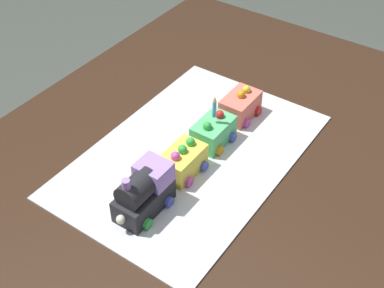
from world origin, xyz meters
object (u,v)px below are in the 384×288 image
at_px(cake_car_hopper_lemon, 183,161).
at_px(birthday_candle, 214,107).
at_px(cake_locomotive, 144,192).
at_px(dining_table, 201,204).
at_px(cake_car_gondola_coral, 240,106).
at_px(cake_car_flatbed_mint_green, 213,132).

bearing_deg(cake_car_hopper_lemon, birthday_candle, -0.00).
distance_m(cake_locomotive, birthday_candle, 0.25).
height_order(cake_locomotive, birthday_candle, birthday_candle).
distance_m(dining_table, cake_car_gondola_coral, 0.25).
bearing_deg(cake_car_gondola_coral, cake_car_hopper_lemon, 180.00).
bearing_deg(dining_table, cake_car_gondola_coral, 8.05).
bearing_deg(cake_car_gondola_coral, cake_car_flatbed_mint_green, 180.00).
bearing_deg(cake_locomotive, cake_car_flatbed_mint_green, 0.00).
distance_m(dining_table, cake_car_flatbed_mint_green, 0.17).
bearing_deg(dining_table, birthday_candle, 17.97).
height_order(cake_car_hopper_lemon, cake_car_flatbed_mint_green, same).
height_order(cake_locomotive, cake_car_flatbed_mint_green, cake_locomotive).
relative_size(cake_locomotive, cake_car_gondola_coral, 1.40).
bearing_deg(cake_car_hopper_lemon, cake_car_gondola_coral, -0.00).
height_order(cake_locomotive, cake_car_gondola_coral, cake_locomotive).
xyz_separation_m(cake_car_flatbed_mint_green, cake_car_gondola_coral, (0.12, 0.00, 0.00)).
height_order(dining_table, cake_car_flatbed_mint_green, cake_car_flatbed_mint_green).
distance_m(cake_car_hopper_lemon, cake_car_flatbed_mint_green, 0.12).
bearing_deg(birthday_candle, cake_car_gondola_coral, 0.00).
bearing_deg(cake_car_flatbed_mint_green, cake_car_hopper_lemon, 180.00).
relative_size(cake_car_hopper_lemon, cake_car_gondola_coral, 1.00).
xyz_separation_m(cake_locomotive, cake_car_hopper_lemon, (0.13, 0.00, -0.02)).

